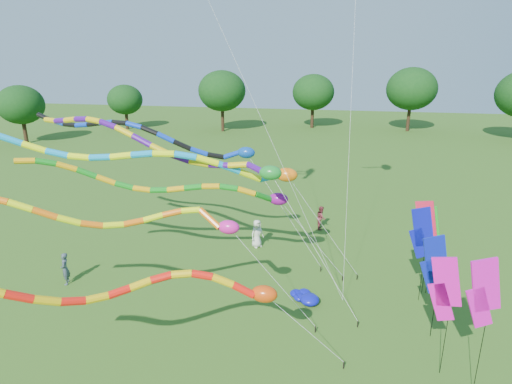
% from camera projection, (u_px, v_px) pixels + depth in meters
% --- Properties ---
extents(ground, '(160.00, 160.00, 0.00)m').
position_uv_depth(ground, '(275.00, 355.00, 16.46)').
color(ground, '#2B5717').
rests_on(ground, ground).
extents(tree_ring, '(120.29, 120.68, 9.59)m').
position_uv_depth(tree_ring, '(345.00, 273.00, 11.23)').
color(tree_ring, '#382314').
rests_on(tree_ring, ground).
extents(tube_kite_red, '(11.06, 5.53, 5.97)m').
position_uv_depth(tube_kite_red, '(159.00, 290.00, 13.28)').
color(tube_kite_red, black).
rests_on(tube_kite_red, ground).
extents(tube_kite_orange, '(12.74, 4.49, 7.27)m').
position_uv_depth(tube_kite_orange, '(125.00, 217.00, 15.36)').
color(tube_kite_orange, black).
rests_on(tube_kite_orange, ground).
extents(tube_kite_purple, '(16.01, 3.54, 8.90)m').
position_uv_depth(tube_kite_purple, '(172.00, 148.00, 19.16)').
color(tube_kite_purple, black).
rests_on(tube_kite_purple, ground).
extents(tube_kite_blue, '(15.64, 1.17, 8.54)m').
position_uv_depth(tube_kite_blue, '(162.00, 138.00, 22.10)').
color(tube_kite_blue, black).
rests_on(tube_kite_blue, ground).
extents(tube_kite_cyan, '(16.33, 4.97, 8.75)m').
position_uv_depth(tube_kite_cyan, '(175.00, 162.00, 19.07)').
color(tube_kite_cyan, black).
rests_on(tube_kite_cyan, ground).
extents(tube_kite_green, '(14.09, 4.40, 7.38)m').
position_uv_depth(tube_kite_green, '(187.00, 187.00, 19.68)').
color(tube_kite_green, black).
rests_on(tube_kite_green, ground).
extents(banner_pole_blue_a, '(1.16, 0.26, 4.53)m').
position_uv_depth(banner_pole_blue_a, '(434.00, 265.00, 16.60)').
color(banner_pole_blue_a, black).
rests_on(banner_pole_blue_a, ground).
extents(banner_pole_red, '(1.11, 0.49, 4.74)m').
position_uv_depth(banner_pole_red, '(425.00, 226.00, 19.87)').
color(banner_pole_red, black).
rests_on(banner_pole_red, ground).
extents(banner_pole_magenta_b, '(1.16, 0.28, 5.17)m').
position_uv_depth(banner_pole_magenta_b, '(483.00, 294.00, 13.38)').
color(banner_pole_magenta_b, black).
rests_on(banner_pole_magenta_b, ground).
extents(banner_pole_blue_b, '(1.16, 0.18, 4.69)m').
position_uv_depth(banner_pole_blue_b, '(421.00, 233.00, 19.17)').
color(banner_pole_blue_b, black).
rests_on(banner_pole_blue_b, ground).
extents(banner_pole_magenta_a, '(1.15, 0.35, 4.64)m').
position_uv_depth(banner_pole_magenta_a, '(445.00, 289.00, 14.63)').
color(banner_pole_magenta_a, black).
rests_on(banner_pole_magenta_a, ground).
extents(banner_pole_green, '(1.12, 0.48, 4.47)m').
position_uv_depth(banner_pole_green, '(428.00, 231.00, 19.95)').
color(banner_pole_green, black).
rests_on(banner_pole_green, ground).
extents(blue_nylon_heap, '(1.45, 1.51, 0.47)m').
position_uv_depth(blue_nylon_heap, '(302.00, 297.00, 20.06)').
color(blue_nylon_heap, '#0D12AA').
rests_on(blue_nylon_heap, ground).
extents(person_a, '(0.97, 0.99, 1.72)m').
position_uv_depth(person_a, '(257.00, 234.00, 25.59)').
color(person_a, beige).
rests_on(person_a, ground).
extents(person_b, '(0.63, 0.72, 1.66)m').
position_uv_depth(person_b, '(65.00, 269.00, 21.41)').
color(person_b, '#394550').
rests_on(person_b, ground).
extents(person_c, '(0.66, 0.81, 1.57)m').
position_uv_depth(person_c, '(321.00, 218.00, 28.32)').
color(person_c, maroon).
rests_on(person_c, ground).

